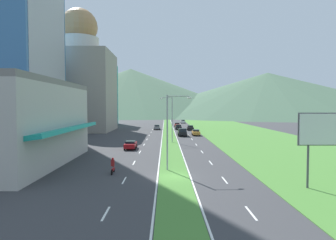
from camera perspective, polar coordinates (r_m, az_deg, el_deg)
ground_plane at (r=32.10m, az=1.17°, el=-10.87°), size 600.00×600.00×0.00m
grass_median at (r=91.51m, az=0.09°, el=-2.02°), size 3.20×240.00×0.06m
grass_verge_right at (r=94.00m, az=12.75°, el=-1.96°), size 24.00×240.00×0.06m
lane_dash_left_1 at (r=22.23m, az=-11.85°, el=-17.14°), size 0.16×2.80×0.01m
lane_dash_left_2 at (r=31.01m, az=-8.40°, el=-11.37°), size 0.16×2.80×0.01m
lane_dash_left_3 at (r=40.03m, az=-6.55°, el=-8.16°), size 0.16×2.80×0.01m
lane_dash_left_4 at (r=49.15m, az=-5.40°, el=-6.13°), size 0.16×2.80×0.01m
lane_dash_left_5 at (r=58.32m, az=-4.62°, el=-4.73°), size 0.16×2.80×0.01m
lane_dash_left_6 at (r=67.53m, az=-4.05°, el=-3.72°), size 0.16×2.80×0.01m
lane_dash_left_7 at (r=76.76m, az=-3.62°, el=-2.95°), size 0.16×2.80×0.01m
lane_dash_left_8 at (r=86.01m, az=-3.28°, el=-2.34°), size 0.16×2.80×0.01m
lane_dash_left_9 at (r=95.26m, az=-3.00°, el=-1.85°), size 0.16×2.80×0.01m
lane_dash_right_1 at (r=22.64m, az=15.62°, el=-16.80°), size 0.16×2.80×0.01m
lane_dash_right_2 at (r=31.31m, az=10.81°, el=-11.26°), size 0.16×2.80×0.01m
lane_dash_right_3 at (r=40.26m, az=8.19°, el=-8.11°), size 0.16×2.80×0.01m
lane_dash_right_4 at (r=49.34m, az=6.56°, el=-6.10°), size 0.16×2.80×0.01m
lane_dash_right_5 at (r=58.48m, az=5.44°, el=-4.72°), size 0.16×2.80×0.01m
lane_dash_right_6 at (r=67.67m, az=4.62°, el=-3.71°), size 0.16×2.80×0.01m
lane_dash_right_7 at (r=76.88m, az=4.01°, el=-2.94°), size 0.16×2.80×0.01m
lane_dash_right_8 at (r=86.12m, az=3.52°, el=-2.33°), size 0.16×2.80×0.01m
lane_dash_right_9 at (r=95.36m, az=3.13°, el=-1.85°), size 0.16×2.80×0.01m
edge_line_median_left at (r=91.51m, az=-1.01°, el=-2.03°), size 0.16×240.00×0.01m
edge_line_median_right at (r=91.55m, az=1.18°, el=-2.03°), size 0.16×240.00×0.01m
domed_building at (r=94.85m, az=-16.53°, el=7.08°), size 19.50×19.50×36.93m
midrise_colored at (r=124.08m, az=-13.59°, el=4.79°), size 15.18×15.18×24.51m
hill_far_left at (r=269.64m, az=-7.13°, el=5.40°), size 218.95×218.95×40.87m
hill_far_center at (r=314.59m, az=-2.06°, el=3.44°), size 143.55×143.55×23.50m
hill_far_right at (r=266.66m, az=18.50°, el=4.77°), size 239.45×239.45×35.80m
street_lamp_near at (r=34.58m, az=0.41°, el=-1.33°), size 2.93×0.28×8.83m
street_lamp_mid at (r=61.36m, az=0.56°, el=0.68°), size 2.64×0.34×9.43m
billboard_roadside at (r=30.68m, az=28.87°, el=-2.02°), size 6.09×0.28×6.93m
car_0 at (r=76.58m, az=5.37°, el=-2.38°), size 1.94×4.45×1.52m
car_1 at (r=92.46m, az=4.30°, el=-1.51°), size 1.96×4.10×1.56m
car_2 at (r=95.26m, az=-2.12°, el=-1.38°), size 1.93×4.15×1.53m
car_3 at (r=131.10m, az=2.90°, el=-0.28°), size 1.93×4.19×1.50m
car_4 at (r=107.20m, az=1.77°, el=-0.92°), size 1.93×4.60×1.53m
car_5 at (r=52.60m, az=-7.19°, el=-4.72°), size 2.01×4.47×1.46m
car_6 at (r=95.78m, az=2.01°, el=-1.36°), size 2.04×4.56×1.54m
pickup_truck_0 at (r=74.90m, az=2.76°, el=-2.33°), size 2.18×5.40×2.00m
motorcycle_rider at (r=34.06m, az=-10.53°, el=-8.84°), size 0.36×2.00×1.80m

